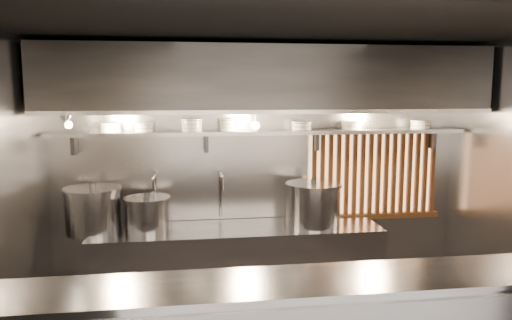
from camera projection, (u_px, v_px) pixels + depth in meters
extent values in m
plane|color=black|center=(290.00, 28.00, 3.88)|extent=(4.50, 4.50, 0.00)
plane|color=gray|center=(260.00, 174.00, 5.54)|extent=(4.50, 0.00, 4.50)
cube|color=#9D9DA3|center=(319.00, 281.00, 3.18)|extent=(4.50, 0.56, 0.03)
cube|color=#9D9DA3|center=(238.00, 269.00, 5.26)|extent=(3.00, 0.70, 0.90)
cube|color=#9D9DA3|center=(263.00, 132.00, 5.30)|extent=(4.40, 0.34, 0.04)
cube|color=#2D2D30|center=(267.00, 80.00, 5.01)|extent=(4.40, 0.80, 0.65)
cube|color=#9D9DA3|center=(274.00, 112.00, 4.66)|extent=(4.40, 0.03, 0.04)
cube|color=#F3A96D|center=(373.00, 173.00, 5.71)|extent=(1.50, 0.02, 0.92)
cube|color=brown|center=(376.00, 131.00, 5.59)|extent=(1.56, 0.06, 0.06)
cube|color=brown|center=(373.00, 216.00, 5.73)|extent=(1.56, 0.06, 0.06)
cube|color=brown|center=(314.00, 176.00, 5.56)|extent=(0.04, 0.04, 0.92)
cube|color=brown|center=(322.00, 175.00, 5.57)|extent=(0.04, 0.04, 0.92)
cube|color=brown|center=(330.00, 175.00, 5.59)|extent=(0.04, 0.04, 0.92)
cube|color=brown|center=(338.00, 175.00, 5.60)|extent=(0.04, 0.04, 0.92)
cube|color=brown|center=(346.00, 175.00, 5.61)|extent=(0.04, 0.04, 0.92)
cube|color=brown|center=(354.00, 175.00, 5.63)|extent=(0.04, 0.04, 0.92)
cube|color=brown|center=(362.00, 174.00, 5.64)|extent=(0.04, 0.04, 0.92)
cube|color=brown|center=(370.00, 174.00, 5.65)|extent=(0.04, 0.04, 0.92)
cube|color=brown|center=(378.00, 174.00, 5.67)|extent=(0.04, 0.04, 0.92)
cube|color=brown|center=(386.00, 174.00, 5.68)|extent=(0.04, 0.04, 0.92)
cube|color=brown|center=(394.00, 174.00, 5.69)|extent=(0.04, 0.04, 0.92)
cube|color=brown|center=(402.00, 173.00, 5.71)|extent=(0.04, 0.04, 0.92)
cube|color=brown|center=(409.00, 173.00, 5.72)|extent=(0.04, 0.04, 0.92)
cube|color=brown|center=(417.00, 173.00, 5.73)|extent=(0.04, 0.04, 0.92)
cube|color=brown|center=(425.00, 173.00, 5.75)|extent=(0.04, 0.04, 0.92)
cube|color=brown|center=(432.00, 173.00, 5.76)|extent=(0.04, 0.04, 0.92)
cylinder|color=silver|center=(155.00, 197.00, 5.35)|extent=(0.03, 0.03, 0.48)
sphere|color=silver|center=(155.00, 175.00, 5.32)|extent=(0.04, 0.04, 0.04)
cylinder|color=silver|center=(154.00, 177.00, 5.19)|extent=(0.03, 0.26, 0.03)
sphere|color=silver|center=(153.00, 179.00, 5.07)|extent=(0.04, 0.04, 0.04)
cylinder|color=silver|center=(154.00, 186.00, 5.08)|extent=(0.03, 0.03, 0.14)
cylinder|color=silver|center=(220.00, 195.00, 5.45)|extent=(0.03, 0.03, 0.48)
sphere|color=silver|center=(220.00, 173.00, 5.42)|extent=(0.04, 0.04, 0.04)
cylinder|color=silver|center=(221.00, 175.00, 5.29)|extent=(0.03, 0.26, 0.03)
sphere|color=silver|center=(222.00, 177.00, 5.17)|extent=(0.04, 0.04, 0.04)
cylinder|color=silver|center=(222.00, 184.00, 5.18)|extent=(0.03, 0.03, 0.14)
cone|color=#9D9DA3|center=(65.00, 118.00, 4.54)|extent=(0.25, 0.27, 0.20)
sphere|color=#FFE0B2|center=(69.00, 125.00, 4.53)|extent=(0.07, 0.07, 0.07)
cylinder|color=#2D2D30|center=(67.00, 109.00, 4.63)|extent=(0.02, 0.22, 0.02)
cylinder|color=#2D2D30|center=(255.00, 118.00, 5.14)|extent=(0.01, 0.01, 0.12)
sphere|color=#FFE0B2|center=(255.00, 126.00, 5.15)|extent=(0.09, 0.09, 0.09)
cylinder|color=#9D9DA3|center=(93.00, 212.00, 5.01)|extent=(0.62, 0.62, 0.43)
cylinder|color=#9D9DA3|center=(92.00, 189.00, 4.98)|extent=(0.65, 0.65, 0.03)
cylinder|color=#2D2D30|center=(92.00, 186.00, 4.97)|extent=(0.06, 0.06, 0.04)
cylinder|color=#9D9DA3|center=(147.00, 215.00, 5.07)|extent=(0.58, 0.58, 0.32)
cylinder|color=#9D9DA3|center=(147.00, 199.00, 5.05)|extent=(0.62, 0.62, 0.03)
cylinder|color=#2D2D30|center=(147.00, 195.00, 5.04)|extent=(0.06, 0.06, 0.04)
cylinder|color=#9D9DA3|center=(313.00, 206.00, 5.27)|extent=(0.74, 0.74, 0.43)
cylinder|color=#9D9DA3|center=(314.00, 185.00, 5.24)|extent=(0.78, 0.78, 0.03)
cylinder|color=#2D2D30|center=(314.00, 181.00, 5.23)|extent=(0.06, 0.06, 0.04)
cylinder|color=silver|center=(111.00, 130.00, 5.07)|extent=(0.21, 0.21, 0.03)
cylinder|color=silver|center=(111.00, 126.00, 5.06)|extent=(0.21, 0.21, 0.03)
cylinder|color=silver|center=(110.00, 124.00, 5.06)|extent=(0.23, 0.23, 0.01)
cylinder|color=silver|center=(144.00, 130.00, 5.11)|extent=(0.18, 0.18, 0.03)
cylinder|color=silver|center=(144.00, 126.00, 5.11)|extent=(0.18, 0.18, 0.03)
cylinder|color=silver|center=(144.00, 123.00, 5.11)|extent=(0.20, 0.20, 0.01)
cylinder|color=silver|center=(192.00, 129.00, 5.18)|extent=(0.21, 0.21, 0.03)
cylinder|color=silver|center=(192.00, 126.00, 5.18)|extent=(0.21, 0.21, 0.03)
cylinder|color=silver|center=(192.00, 122.00, 5.17)|extent=(0.21, 0.21, 0.03)
cylinder|color=silver|center=(192.00, 119.00, 5.17)|extent=(0.23, 0.23, 0.01)
cylinder|color=silver|center=(229.00, 129.00, 5.24)|extent=(0.20, 0.20, 0.03)
cylinder|color=silver|center=(229.00, 125.00, 5.23)|extent=(0.20, 0.20, 0.03)
cylinder|color=silver|center=(229.00, 122.00, 5.23)|extent=(0.20, 0.20, 0.03)
cylinder|color=silver|center=(229.00, 119.00, 5.23)|extent=(0.22, 0.22, 0.01)
cylinder|color=silver|center=(301.00, 128.00, 5.35)|extent=(0.21, 0.21, 0.03)
cylinder|color=silver|center=(301.00, 125.00, 5.35)|extent=(0.21, 0.21, 0.03)
cylinder|color=silver|center=(301.00, 122.00, 5.34)|extent=(0.22, 0.22, 0.01)
cylinder|color=silver|center=(351.00, 128.00, 5.43)|extent=(0.22, 0.22, 0.03)
cylinder|color=silver|center=(351.00, 124.00, 5.43)|extent=(0.22, 0.22, 0.03)
cylinder|color=silver|center=(351.00, 122.00, 5.42)|extent=(0.23, 0.23, 0.01)
cylinder|color=silver|center=(420.00, 127.00, 5.55)|extent=(0.21, 0.21, 0.03)
cylinder|color=silver|center=(420.00, 123.00, 5.54)|extent=(0.21, 0.21, 0.03)
cylinder|color=silver|center=(421.00, 121.00, 5.54)|extent=(0.22, 0.22, 0.01)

